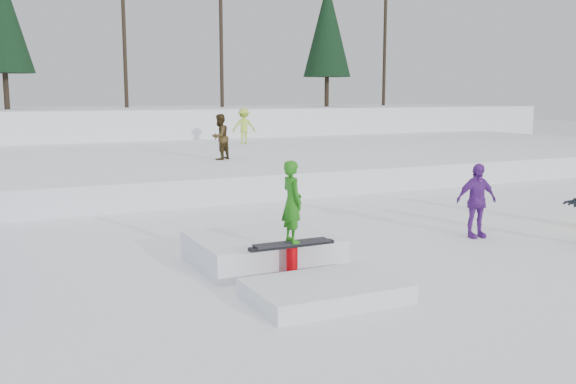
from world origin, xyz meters
name	(u,v)px	position (x,y,z in m)	size (l,w,h in m)	color
ground	(310,265)	(0.00, 0.00, 0.00)	(120.00, 120.00, 0.00)	white
snow_berm	(79,128)	(0.00, 30.00, 1.20)	(60.00, 14.00, 2.40)	white
snow_midrise	(130,164)	(0.00, 16.00, 0.40)	(50.00, 18.00, 0.80)	white
treeline	(184,24)	(6.18, 28.28, 7.45)	(40.24, 4.22, 10.50)	black
walker_olive	(220,137)	(2.57, 12.14, 1.65)	(0.83, 0.65, 1.71)	#372911
walker_ygreen	(244,126)	(6.26, 18.89, 1.68)	(1.13, 0.65, 1.75)	#B0D83C
spectator_purple	(476,201)	(4.50, 0.47, 0.85)	(0.99, 0.41, 1.70)	#672797
jib_rail_feature	(278,256)	(-0.78, -0.22, 0.30)	(2.60, 4.40, 2.11)	white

